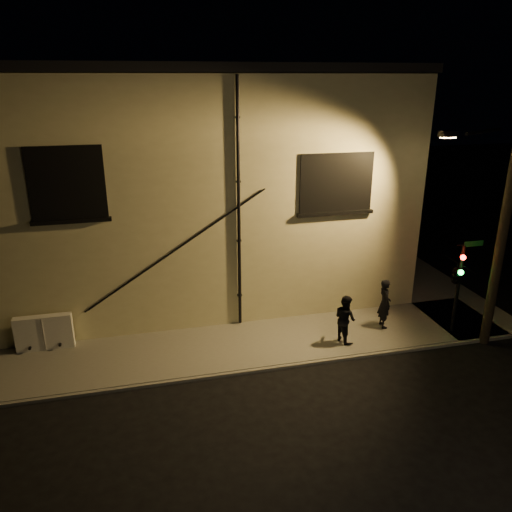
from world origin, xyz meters
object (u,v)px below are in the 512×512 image
object	(u,v)px
traffic_signal	(457,274)
streetlamp_pole	(499,231)
utility_cabinet	(44,332)
pedestrian_a	(385,303)
pedestrian_b	(345,319)

from	to	relation	value
traffic_signal	streetlamp_pole	distance (m)	1.91
utility_cabinet	streetlamp_pole	distance (m)	14.66
pedestrian_a	pedestrian_b	xyz separation A→B (m)	(-1.73, -0.63, -0.07)
streetlamp_pole	utility_cabinet	bearing A→B (deg)	168.86
utility_cabinet	streetlamp_pole	bearing A→B (deg)	-11.14
utility_cabinet	streetlamp_pole	xyz separation A→B (m)	(14.04, -2.76, 3.20)
utility_cabinet	pedestrian_b	size ratio (longest dim) A/B	1.08
utility_cabinet	pedestrian_a	xyz separation A→B (m)	(11.25, -1.17, 0.30)
utility_cabinet	pedestrian_a	bearing A→B (deg)	-5.95
traffic_signal	streetlamp_pole	xyz separation A→B (m)	(0.82, -0.61, 1.61)
traffic_signal	streetlamp_pole	size ratio (longest dim) A/B	0.44
utility_cabinet	pedestrian_b	bearing A→B (deg)	-10.70
utility_cabinet	streetlamp_pole	world-z (taller)	streetlamp_pole
pedestrian_a	pedestrian_b	distance (m)	1.84
pedestrian_b	traffic_signal	bearing A→B (deg)	-110.91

